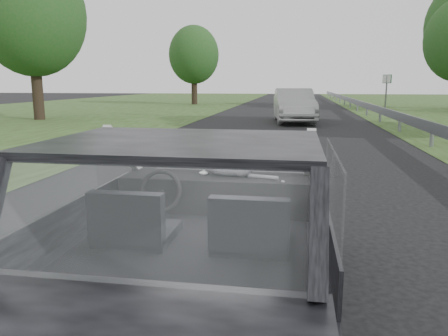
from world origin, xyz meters
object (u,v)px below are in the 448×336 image
(subject_car, at_px, (200,230))
(highway_sign, at_px, (386,93))
(other_car, at_px, (294,105))
(cat, at_px, (228,167))

(subject_car, xyz_separation_m, highway_sign, (6.32, 27.15, 0.43))
(highway_sign, bearing_deg, other_car, -145.09)
(cat, xyz_separation_m, other_car, (0.40, 16.74, -0.31))
(other_car, distance_m, highway_sign, 11.38)
(subject_car, bearing_deg, other_car, 88.35)
(other_car, bearing_deg, highway_sign, 53.03)
(cat, distance_m, highway_sign, 27.23)
(subject_car, height_order, other_car, other_car)
(subject_car, relative_size, cat, 7.47)
(cat, xyz_separation_m, highway_sign, (6.21, 26.51, 0.07))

